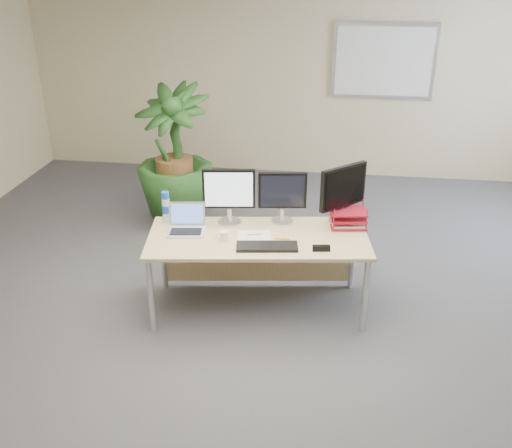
# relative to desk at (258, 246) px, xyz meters

# --- Properties ---
(floor) EXTENTS (8.00, 8.00, 0.00)m
(floor) POSITION_rel_desk_xyz_m (-0.04, -0.66, -0.55)
(floor) COLOR #45454A
(floor) RESTS_ON ground
(back_wall) EXTENTS (7.00, 0.04, 2.70)m
(back_wall) POSITION_rel_desk_xyz_m (-0.04, 3.34, 0.80)
(back_wall) COLOR beige
(back_wall) RESTS_ON floor
(whiteboard) EXTENTS (1.30, 0.04, 0.95)m
(whiteboard) POSITION_rel_desk_xyz_m (1.16, 3.31, 1.00)
(whiteboard) COLOR silver
(whiteboard) RESTS_ON back_wall
(desk) EXTENTS (1.90, 1.00, 0.70)m
(desk) POSITION_rel_desk_xyz_m (0.00, 0.00, 0.00)
(desk) COLOR tan
(desk) RESTS_ON floor
(floor_plant) EXTENTS (1.06, 1.06, 1.50)m
(floor_plant) POSITION_rel_desk_xyz_m (-1.10, 1.39, 0.20)
(floor_plant) COLOR #183C16
(floor_plant) RESTS_ON floor
(monitor_left) EXTENTS (0.44, 0.20, 0.49)m
(monitor_left) POSITION_rel_desk_xyz_m (-0.26, 0.12, 0.43)
(monitor_left) COLOR silver
(monitor_left) RESTS_ON desk
(monitor_right) EXTENTS (0.41, 0.19, 0.46)m
(monitor_right) POSITION_rel_desk_xyz_m (0.18, 0.20, 0.41)
(monitor_right) COLOR silver
(monitor_right) RESTS_ON desk
(monitor_dark) EXTENTS (0.38, 0.35, 0.52)m
(monitor_dark) POSITION_rel_desk_xyz_m (0.69, 0.24, 0.45)
(monitor_dark) COLOR silver
(monitor_dark) RESTS_ON desk
(laptop) EXTENTS (0.34, 0.31, 0.22)m
(laptop) POSITION_rel_desk_xyz_m (-0.60, -0.06, 0.20)
(laptop) COLOR silver
(laptop) RESTS_ON desk
(keyboard) EXTENTS (0.50, 0.23, 0.03)m
(keyboard) POSITION_rel_desk_xyz_m (0.11, -0.29, 0.16)
(keyboard) COLOR black
(keyboard) RESTS_ON desk
(coffee_mug) EXTENTS (0.11, 0.07, 0.08)m
(coffee_mug) POSITION_rel_desk_xyz_m (-0.25, -0.21, 0.19)
(coffee_mug) COLOR white
(coffee_mug) RESTS_ON desk
(spiral_notebook) EXTENTS (0.31, 0.25, 0.01)m
(spiral_notebook) POSITION_rel_desk_xyz_m (-0.02, -0.11, 0.15)
(spiral_notebook) COLOR silver
(spiral_notebook) RESTS_ON desk
(orange_pen) EXTENTS (0.13, 0.05, 0.01)m
(orange_pen) POSITION_rel_desk_xyz_m (-0.01, -0.10, 0.16)
(orange_pen) COLOR orange
(orange_pen) RESTS_ON spiral_notebook
(yellow_highlighter) EXTENTS (0.12, 0.02, 0.02)m
(yellow_highlighter) POSITION_rel_desk_xyz_m (0.21, -0.12, 0.15)
(yellow_highlighter) COLOR yellow
(yellow_highlighter) RESTS_ON desk
(water_bottle) EXTENTS (0.07, 0.07, 0.28)m
(water_bottle) POSITION_rel_desk_xyz_m (-0.81, 0.08, 0.28)
(water_bottle) COLOR silver
(water_bottle) RESTS_ON desk
(letter_tray) EXTENTS (0.33, 0.26, 0.14)m
(letter_tray) POSITION_rel_desk_xyz_m (0.75, 0.20, 0.21)
(letter_tray) COLOR maroon
(letter_tray) RESTS_ON desk
(stapler) EXTENTS (0.14, 0.06, 0.05)m
(stapler) POSITION_rel_desk_xyz_m (0.54, -0.28, 0.17)
(stapler) COLOR black
(stapler) RESTS_ON desk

